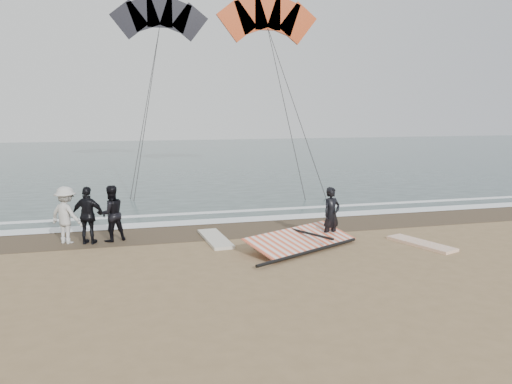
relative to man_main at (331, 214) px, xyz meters
The scene contains 12 objects.
ground 2.77m from the man_main, 128.90° to the right, with size 120.00×120.00×0.00m, color #8C704C.
sea 31.02m from the man_main, 93.04° to the left, with size 120.00×54.00×0.02m, color #233838.
wet_sand 3.09m from the man_main, 123.75° to the left, with size 120.00×2.80×0.01m, color #4C3D2B.
foam_near 4.29m from the man_main, 113.07° to the left, with size 120.00×0.90×0.01m, color white.
foam_far 5.87m from the man_main, 106.47° to the left, with size 120.00×0.45×0.01m, color white.
man_main is the anchor object (origin of this frame).
board_white 3.01m from the man_main, 23.75° to the right, with size 0.65×2.32×0.09m, color white.
board_cream 3.94m from the man_main, 163.40° to the left, with size 0.67×2.51×0.10m, color beige.
trio_cluster 8.00m from the man_main, 166.64° to the left, with size 2.64×1.34×1.89m.
sail_rig 1.54m from the man_main, 162.66° to the right, with size 3.96×3.28×0.50m.
kite_red 17.63m from the man_main, 82.01° to the left, with size 6.88×4.11×12.20m.
kite_dark 23.48m from the man_main, 100.35° to the left, with size 7.42×6.20×15.96m.
Camera 1 is at (-4.80, -12.86, 4.29)m, focal length 35.00 mm.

